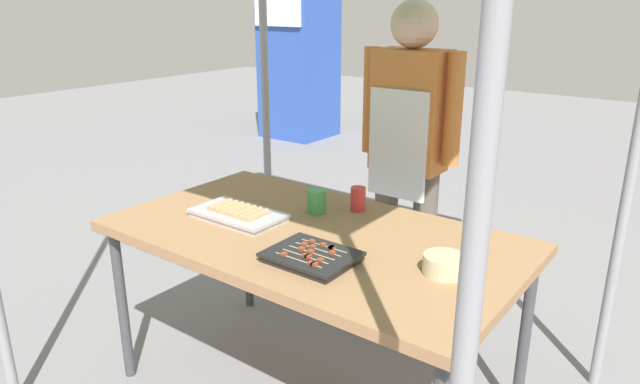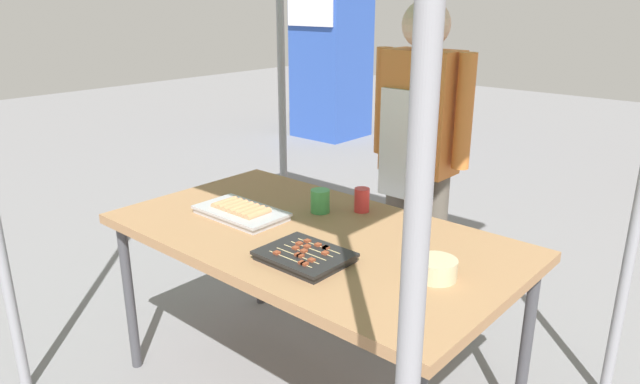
# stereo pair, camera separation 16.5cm
# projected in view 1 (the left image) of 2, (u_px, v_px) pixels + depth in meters

# --- Properties ---
(stall_table) EXTENTS (1.60, 0.90, 0.75)m
(stall_table) POSITION_uv_depth(u_px,v_px,m) (312.00, 244.00, 2.25)
(stall_table) COLOR #9E724C
(stall_table) RESTS_ON ground
(tray_grilled_sausages) EXTENTS (0.39, 0.22, 0.05)m
(tray_grilled_sausages) POSITION_uv_depth(u_px,v_px,m) (238.00, 214.00, 2.36)
(tray_grilled_sausages) COLOR #ADADB2
(tray_grilled_sausages) RESTS_ON stall_table
(tray_meat_skewers) EXTENTS (0.30, 0.24, 0.04)m
(tray_meat_skewers) POSITION_uv_depth(u_px,v_px,m) (312.00, 257.00, 1.98)
(tray_meat_skewers) COLOR black
(tray_meat_skewers) RESTS_ON stall_table
(condiment_bowl) EXTENTS (0.14, 0.14, 0.07)m
(condiment_bowl) POSITION_uv_depth(u_px,v_px,m) (444.00, 265.00, 1.88)
(condiment_bowl) COLOR #BFB28C
(condiment_bowl) RESTS_ON stall_table
(drink_cup_near_edge) EXTENTS (0.08, 0.08, 0.10)m
(drink_cup_near_edge) POSITION_uv_depth(u_px,v_px,m) (317.00, 201.00, 2.42)
(drink_cup_near_edge) COLOR #3F994C
(drink_cup_near_edge) RESTS_ON stall_table
(drink_cup_by_wok) EXTENTS (0.06, 0.06, 0.10)m
(drink_cup_by_wok) POSITION_uv_depth(u_px,v_px,m) (358.00, 199.00, 2.44)
(drink_cup_by_wok) COLOR red
(drink_cup_by_wok) RESTS_ON stall_table
(vendor_woman) EXTENTS (0.52, 0.23, 1.61)m
(vendor_woman) POSITION_uv_depth(u_px,v_px,m) (408.00, 141.00, 2.78)
(vendor_woman) COLOR #595147
(vendor_woman) RESTS_ON ground
(neighbor_stall_right) EXTENTS (0.73, 0.75, 1.87)m
(neighbor_stall_right) POSITION_uv_depth(u_px,v_px,m) (299.00, 58.00, 6.85)
(neighbor_stall_right) COLOR #2D51B2
(neighbor_stall_right) RESTS_ON ground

